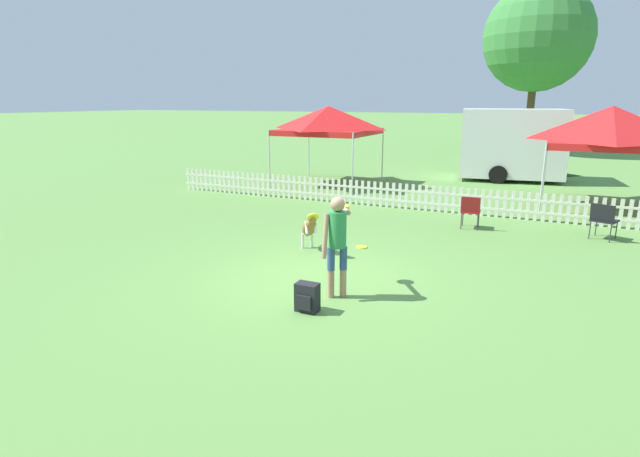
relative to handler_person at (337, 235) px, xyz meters
The scene contains 14 objects.
ground_plane 1.31m from the handler_person, 136.36° to the left, with size 240.00×240.00×0.00m, color #5B8C42.
handler_person is the anchor object (origin of this frame).
leaping_dog 2.51m from the handler_person, 126.38° to the left, with size 0.74×0.94×0.93m.
frisbee_near_handler 1.12m from the handler_person, 147.10° to the right, with size 0.24×0.24×0.02m.
frisbee_near_dog 2.97m from the handler_person, 102.02° to the left, with size 0.24×0.24×0.02m.
frisbee_midfield 2.66m from the handler_person, 117.66° to the left, with size 0.24×0.24×0.02m.
backpack_on_grass 1.12m from the handler_person, 102.46° to the right, with size 0.34×0.25×0.44m.
picket_fence 7.01m from the handler_person, 94.86° to the left, with size 16.36×0.04×0.74m.
folding_chair_blue_left 6.98m from the handler_person, 53.70° to the left, with size 0.65×0.66×0.84m.
folding_chair_center 5.53m from the handler_person, 76.79° to the left, with size 0.48×0.50×0.82m.
canopy_tent_main 11.12m from the handler_person, 114.76° to the left, with size 3.23×3.23×2.87m.
canopy_tent_secondary 10.54m from the handler_person, 65.50° to the left, with size 3.21×3.21×2.92m.
equipment_trailer 14.22m from the handler_person, 84.26° to the left, with size 4.74×2.93×2.74m.
tree_left_grove 25.55m from the handler_person, 86.59° to the left, with size 5.92×5.92×9.43m.
Camera 1 is at (3.52, -7.52, 3.07)m, focal length 28.00 mm.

